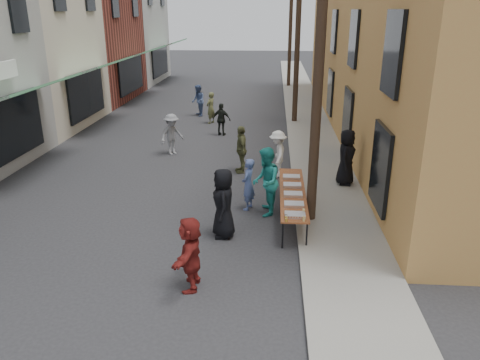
# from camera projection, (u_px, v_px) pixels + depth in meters

# --- Properties ---
(ground) EXTENTS (120.00, 120.00, 0.00)m
(ground) POSITION_uv_depth(u_px,v_px,m) (124.00, 273.00, 10.37)
(ground) COLOR #28282B
(ground) RESTS_ON ground
(sidewalk) EXTENTS (2.20, 60.00, 0.10)m
(sidewalk) POSITION_uv_depth(u_px,v_px,m) (308.00, 122.00, 24.07)
(sidewalk) COLOR gray
(sidewalk) RESTS_ON ground
(storefront_row) EXTENTS (8.00, 37.00, 9.00)m
(storefront_row) POSITION_uv_depth(u_px,v_px,m) (14.00, 38.00, 23.65)
(storefront_row) COLOR maroon
(storefront_row) RESTS_ON ground
(building_ochre) EXTENTS (10.00, 28.00, 10.00)m
(building_ochre) POSITION_uv_depth(u_px,v_px,m) (451.00, 21.00, 21.02)
(building_ochre) COLOR #C48646
(building_ochre) RESTS_ON ground
(utility_pole_near) EXTENTS (0.26, 0.26, 9.00)m
(utility_pole_near) POSITION_uv_depth(u_px,v_px,m) (320.00, 53.00, 11.35)
(utility_pole_near) COLOR #2D2116
(utility_pole_near) RESTS_ON ground
(utility_pole_mid) EXTENTS (0.26, 0.26, 9.00)m
(utility_pole_mid) POSITION_uv_depth(u_px,v_px,m) (298.00, 31.00, 22.59)
(utility_pole_mid) COLOR #2D2116
(utility_pole_mid) RESTS_ON ground
(utility_pole_far) EXTENTS (0.26, 0.26, 9.00)m
(utility_pole_far) POSITION_uv_depth(u_px,v_px,m) (291.00, 24.00, 33.83)
(utility_pole_far) COLOR #2D2116
(utility_pole_far) RESTS_ON ground
(serving_table) EXTENTS (0.70, 4.00, 0.75)m
(serving_table) POSITION_uv_depth(u_px,v_px,m) (293.00, 193.00, 12.94)
(serving_table) COLOR maroon
(serving_table) RESTS_ON ground
(catering_tray_sausage) EXTENTS (0.50, 0.33, 0.08)m
(catering_tray_sausage) POSITION_uv_depth(u_px,v_px,m) (295.00, 215.00, 11.37)
(catering_tray_sausage) COLOR maroon
(catering_tray_sausage) RESTS_ON serving_table
(catering_tray_foil_b) EXTENTS (0.50, 0.33, 0.08)m
(catering_tray_foil_b) POSITION_uv_depth(u_px,v_px,m) (294.00, 205.00, 11.98)
(catering_tray_foil_b) COLOR #B2B2B7
(catering_tray_foil_b) RESTS_ON serving_table
(catering_tray_buns) EXTENTS (0.50, 0.33, 0.08)m
(catering_tray_buns) POSITION_uv_depth(u_px,v_px,m) (293.00, 194.00, 12.63)
(catering_tray_buns) COLOR tan
(catering_tray_buns) RESTS_ON serving_table
(catering_tray_foil_d) EXTENTS (0.50, 0.33, 0.08)m
(catering_tray_foil_d) POSITION_uv_depth(u_px,v_px,m) (292.00, 185.00, 13.29)
(catering_tray_foil_d) COLOR #B2B2B7
(catering_tray_foil_d) RESTS_ON serving_table
(catering_tray_buns_end) EXTENTS (0.50, 0.33, 0.08)m
(catering_tray_buns_end) POSITION_uv_depth(u_px,v_px,m) (291.00, 177.00, 13.95)
(catering_tray_buns_end) COLOR tan
(catering_tray_buns_end) RESTS_ON serving_table
(condiment_jar_a) EXTENTS (0.07, 0.07, 0.08)m
(condiment_jar_a) POSITION_uv_depth(u_px,v_px,m) (286.00, 220.00, 11.10)
(condiment_jar_a) COLOR #A57F26
(condiment_jar_a) RESTS_ON serving_table
(condiment_jar_b) EXTENTS (0.07, 0.07, 0.08)m
(condiment_jar_b) POSITION_uv_depth(u_px,v_px,m) (286.00, 218.00, 11.20)
(condiment_jar_b) COLOR #A57F26
(condiment_jar_b) RESTS_ON serving_table
(condiment_jar_c) EXTENTS (0.07, 0.07, 0.08)m
(condiment_jar_c) POSITION_uv_depth(u_px,v_px,m) (286.00, 216.00, 11.29)
(condiment_jar_c) COLOR #A57F26
(condiment_jar_c) RESTS_ON serving_table
(cup_stack) EXTENTS (0.08, 0.08, 0.12)m
(cup_stack) POSITION_uv_depth(u_px,v_px,m) (304.00, 219.00, 11.11)
(cup_stack) COLOR tan
(cup_stack) RESTS_ON serving_table
(guest_front_a) EXTENTS (0.70, 0.96, 1.81)m
(guest_front_a) POSITION_uv_depth(u_px,v_px,m) (223.00, 203.00, 11.76)
(guest_front_a) COLOR black
(guest_front_a) RESTS_ON ground
(guest_front_b) EXTENTS (0.50, 0.64, 1.53)m
(guest_front_b) POSITION_uv_depth(u_px,v_px,m) (248.00, 184.00, 13.44)
(guest_front_b) COLOR #50629C
(guest_front_b) RESTS_ON ground
(guest_front_c) EXTENTS (0.74, 0.95, 1.95)m
(guest_front_c) POSITION_uv_depth(u_px,v_px,m) (266.00, 182.00, 13.03)
(guest_front_c) COLOR teal
(guest_front_c) RESTS_ON ground
(guest_front_d) EXTENTS (0.61, 1.06, 1.64)m
(guest_front_d) POSITION_uv_depth(u_px,v_px,m) (278.00, 154.00, 16.06)
(guest_front_d) COLOR white
(guest_front_d) RESTS_ON ground
(guest_front_e) EXTENTS (0.62, 1.06, 1.69)m
(guest_front_e) POSITION_uv_depth(u_px,v_px,m) (241.00, 149.00, 16.51)
(guest_front_e) COLOR brown
(guest_front_e) RESTS_ON ground
(guest_queue_back) EXTENTS (0.51, 1.49, 1.60)m
(guest_queue_back) POSITION_uv_depth(u_px,v_px,m) (190.00, 253.00, 9.56)
(guest_queue_back) COLOR maroon
(guest_queue_back) RESTS_ON ground
(server) EXTENTS (0.83, 1.03, 1.82)m
(server) POSITION_uv_depth(u_px,v_px,m) (346.00, 157.00, 15.08)
(server) COLOR black
(server) RESTS_ON sidewalk
(passerby_left) EXTENTS (1.16, 1.20, 1.64)m
(passerby_left) POSITION_uv_depth(u_px,v_px,m) (172.00, 134.00, 18.59)
(passerby_left) COLOR gray
(passerby_left) RESTS_ON ground
(passerby_mid) EXTENTS (0.93, 0.57, 1.48)m
(passerby_mid) POSITION_uv_depth(u_px,v_px,m) (222.00, 119.00, 21.47)
(passerby_mid) COLOR black
(passerby_mid) RESTS_ON ground
(passerby_right) EXTENTS (0.60, 0.69, 1.59)m
(passerby_right) POSITION_uv_depth(u_px,v_px,m) (211.00, 108.00, 23.74)
(passerby_right) COLOR brown
(passerby_right) RESTS_ON ground
(passerby_far) EXTENTS (0.89, 1.00, 1.69)m
(passerby_far) POSITION_uv_depth(u_px,v_px,m) (198.00, 101.00, 25.35)
(passerby_far) COLOR #4C6294
(passerby_far) RESTS_ON ground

